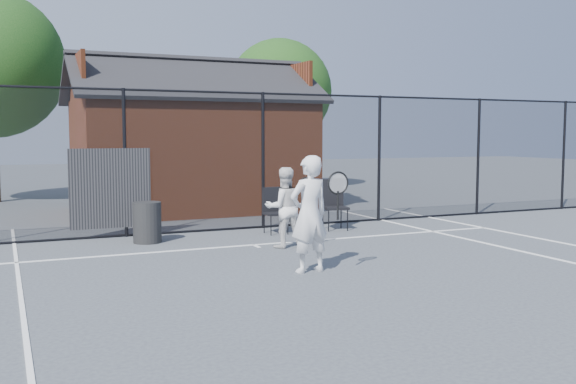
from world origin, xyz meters
name	(u,v)px	position (x,y,z in m)	size (l,w,h in m)	color
ground	(328,278)	(0.00, 0.00, 0.00)	(80.00, 80.00, 0.00)	#40434A
court_lines	(376,298)	(0.00, -1.32, 0.01)	(11.02, 18.00, 0.01)	white
fence	(206,164)	(-0.30, 5.00, 1.45)	(22.04, 3.00, 3.00)	black
clubhouse	(192,152)	(0.50, 9.00, 1.61)	(6.50, 4.36, 4.19)	brown
tree_right	(280,92)	(5.50, 14.50, 3.71)	(3.97, 3.97, 5.70)	#302013
player_front	(309,214)	(-0.08, 0.45, 0.89)	(0.82, 0.62, 1.77)	white
player_back	(284,207)	(0.43, 2.55, 0.74)	(0.84, 0.65, 1.48)	white
chair_left	(276,211)	(0.93, 4.11, 0.47)	(0.45, 0.47, 0.95)	black
chair_right	(335,205)	(2.33, 4.10, 0.53)	(0.51, 0.53, 1.07)	black
waste_bin	(147,222)	(-1.76, 4.10, 0.39)	(0.54, 0.54, 0.79)	black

